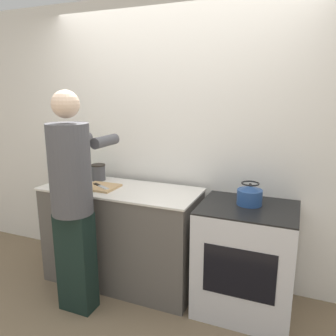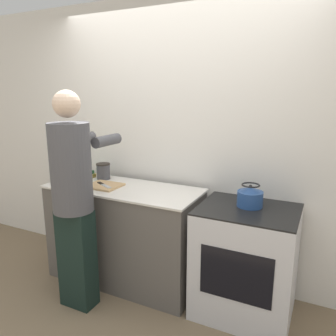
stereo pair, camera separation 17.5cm
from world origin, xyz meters
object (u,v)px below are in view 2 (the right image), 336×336
Objects in this scene: oven at (245,261)px; kettle at (250,197)px; person at (74,194)px; bowl_prep at (63,182)px; knife at (104,185)px; cutting_board at (104,186)px; canister_jar at (103,171)px.

kettle reaches higher than oven.
person is 8.99× the size of kettle.
knife is at bearing 16.90° from bowl_prep.
canister_jar is (-0.17, 0.22, 0.07)m from cutting_board.
oven is 0.50× the size of person.
kettle is at bearing 5.66° from cutting_board.
person reaches higher than bowl_prep.
person is at bearing -85.72° from cutting_board.
canister_jar is at bearing 107.29° from person.
person reaches higher than canister_jar.
person is 0.51m from bowl_prep.
bowl_prep is (-1.67, -0.20, 0.50)m from oven.
canister_jar is (-0.18, 0.23, 0.06)m from knife.
canister_jar reaches higher than knife.
canister_jar is at bearing 59.41° from bowl_prep.
oven is 5.68× the size of canister_jar.
cutting_board is at bearing 94.28° from person.
bowl_prep is (-0.38, -0.13, 0.02)m from cutting_board.
knife is 1.11× the size of kettle.
oven is 1.76m from bowl_prep.
oven is 6.87× the size of bowl_prep.
bowl_prep reaches higher than knife.
knife is 1.30m from kettle.
knife reaches higher than oven.
knife is (-1.29, -0.09, 0.49)m from oven.
oven is 1.58m from canister_jar.
person is 0.68m from canister_jar.
canister_jar reaches higher than bowl_prep.
canister_jar is (-1.47, 0.09, 0.03)m from kettle.
kettle is at bearing 33.98° from knife.
canister_jar reaches higher than oven.
bowl_prep reaches higher than cutting_board.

